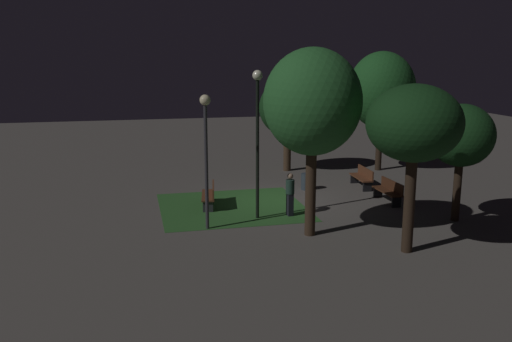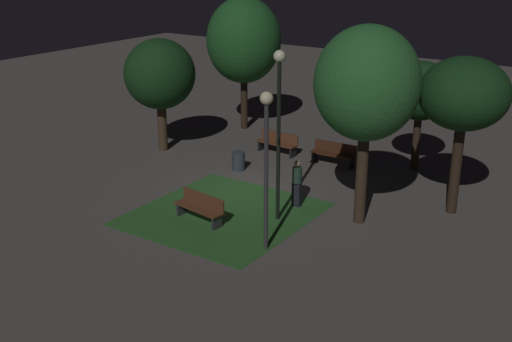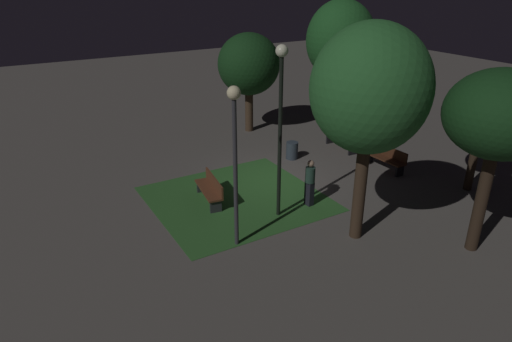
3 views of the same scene
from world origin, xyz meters
name	(u,v)px [view 3 (image 3 of 3)]	position (x,y,z in m)	size (l,w,h in m)	color
ground_plane	(274,180)	(0.00, 0.00, 0.00)	(60.00, 60.00, 0.00)	#56514C
grass_lawn	(237,199)	(-0.60, 1.90, 0.01)	(5.25, 5.57, 0.01)	#2D6028
bench_path_side	(386,157)	(-1.29, -4.40, 0.48)	(1.81, 0.51, 0.88)	#422314
bench_back_row	(343,138)	(1.29, -4.40, 0.48)	(1.82, 0.58, 0.88)	brown
bench_front_right	(211,188)	(-0.33, 2.74, 0.48)	(1.85, 0.74, 0.88)	brown
tree_left_canopy	(501,116)	(-6.63, -2.35, 3.86)	(2.78, 2.78, 5.04)	#2D2116
tree_tall_center	(484,106)	(-4.14, -5.58, 3.06)	(2.28, 2.28, 4.19)	#2D2116
tree_lawn_side	(341,41)	(4.60, -6.73, 4.08)	(3.37, 3.37, 6.02)	#2D2116
tree_near_wall	(249,65)	(5.53, -2.11, 3.19)	(2.89, 2.89, 4.65)	#423021
tree_back_left	(370,90)	(-4.48, 0.02, 4.35)	(3.13, 3.13, 6.09)	#38281C
lamp_post_plaza_east	(281,107)	(-2.26, 1.28, 3.54)	(0.36, 0.36, 5.32)	black
lamp_post_near_wall	(235,142)	(-3.09, 3.23, 3.10)	(0.36, 0.36, 4.57)	#333338
trash_bin	(292,150)	(1.45, -1.82, 0.36)	(0.50, 0.50, 0.72)	#2D3842
pedestrian	(310,182)	(-2.22, 0.04, 0.85)	(0.32, 0.32, 1.61)	black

